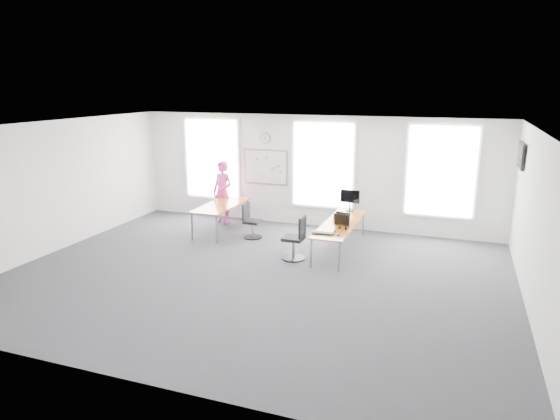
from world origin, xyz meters
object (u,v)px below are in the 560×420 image
at_px(desk_right, 340,225).
at_px(keyboard, 323,233).
at_px(chair_right, 296,240).
at_px(person, 223,192).
at_px(headphones, 342,227).
at_px(monitor, 350,198).
at_px(desk_left, 221,207).
at_px(chair_left, 251,223).

height_order(desk_right, keyboard, keyboard).
relative_size(chair_right, person, 0.57).
height_order(person, headphones, person).
height_order(chair_right, person, person).
bearing_deg(monitor, desk_left, -162.77).
bearing_deg(person, desk_right, -5.61).
distance_m(desk_left, keyboard, 3.47).
relative_size(desk_left, chair_right, 2.03).
height_order(headphones, monitor, monitor).
bearing_deg(chair_left, monitor, -66.39).
distance_m(desk_right, chair_right, 1.21).
height_order(desk_left, keyboard, desk_left).
height_order(desk_left, monitor, monitor).
xyz_separation_m(desk_right, desk_left, (-3.29, 0.47, 0.05)).
xyz_separation_m(desk_left, chair_right, (2.52, -1.38, -0.24)).
xyz_separation_m(desk_right, headphones, (0.17, -0.50, 0.10)).
relative_size(desk_left, monitor, 3.65).
distance_m(keyboard, headphones, 0.57).
height_order(chair_right, chair_left, chair_right).
bearing_deg(person, monitor, 11.85).
bearing_deg(desk_right, person, 160.64).
distance_m(desk_left, person, 0.91).
xyz_separation_m(desk_right, person, (-3.64, 1.28, 0.25)).
relative_size(desk_left, person, 1.15).
bearing_deg(headphones, monitor, 110.57).
relative_size(chair_left, person, 0.50).
relative_size(chair_right, chair_left, 1.13).
bearing_deg(chair_left, person, 52.87).
relative_size(desk_left, chair_left, 2.29).
relative_size(chair_right, keyboard, 2.03).
bearing_deg(desk_right, desk_left, 171.91).
bearing_deg(headphones, desk_left, 178.16).
xyz_separation_m(person, monitor, (3.61, -0.12, 0.13)).
height_order(keyboard, headphones, headphones).
distance_m(chair_right, keyboard, 0.69).
bearing_deg(chair_left, keyboard, -116.92).
xyz_separation_m(desk_right, keyboard, (-0.14, -0.98, 0.06)).
height_order(desk_right, person, person).
bearing_deg(keyboard, chair_right, 162.20).
height_order(chair_right, headphones, chair_right).
relative_size(person, monitor, 3.16).
height_order(chair_left, keyboard, chair_left).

